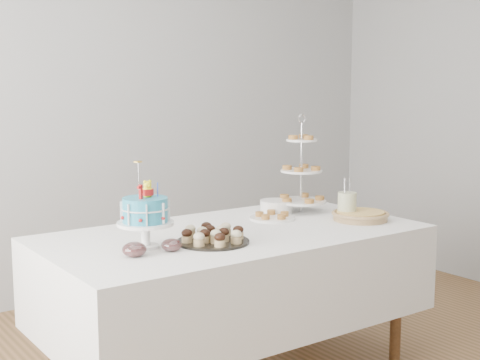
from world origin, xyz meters
TOP-DOWN VIEW (x-y plane):
  - walls at (0.00, 0.00)m, footprint 5.04×4.04m
  - table at (0.00, 0.30)m, footprint 1.92×1.02m
  - birthday_cake at (-0.52, 0.25)m, footprint 0.26×0.26m
  - cupcake_tray at (-0.22, 0.15)m, footprint 0.34×0.34m
  - pie at (0.73, 0.13)m, footprint 0.31×0.31m
  - tiered_stand at (0.62, 0.50)m, footprint 0.29×0.29m
  - plate_stack at (0.49, 0.56)m, footprint 0.19×0.19m
  - pastry_plate at (0.35, 0.43)m, footprint 0.25×0.25m
  - jam_bowl_a at (-0.63, 0.14)m, footprint 0.11×0.11m
  - jam_bowl_b at (-0.45, 0.13)m, footprint 0.09×0.09m
  - utensil_pitcher at (0.68, 0.19)m, footprint 0.11×0.10m

SIDE VIEW (x-z plane):
  - table at x=0.00m, z-range 0.16..0.93m
  - pastry_plate at x=0.35m, z-range 0.77..0.81m
  - jam_bowl_b at x=-0.45m, z-range 0.77..0.82m
  - pie at x=0.73m, z-range 0.77..0.82m
  - jam_bowl_a at x=-0.63m, z-range 0.77..0.83m
  - plate_stack at x=0.49m, z-range 0.77..0.84m
  - cupcake_tray at x=-0.22m, z-range 0.77..0.85m
  - utensil_pitcher at x=0.68m, z-range 0.74..0.97m
  - birthday_cake at x=-0.52m, z-range 0.68..1.08m
  - tiered_stand at x=0.62m, z-range 0.72..1.29m
  - walls at x=0.00m, z-range 0.00..2.70m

